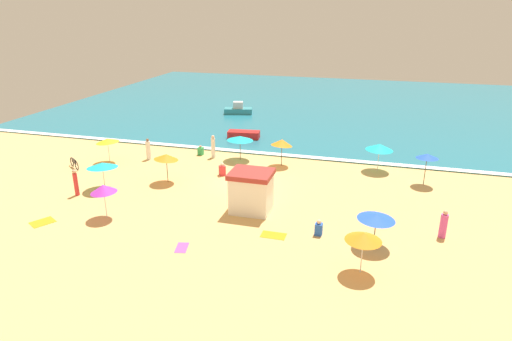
% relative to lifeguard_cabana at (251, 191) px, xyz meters
% --- Properties ---
extents(ground_plane, '(60.00, 60.00, 0.00)m').
position_rel_lifeguard_cabana_xyz_m(ground_plane, '(-1.75, 4.65, -1.30)').
color(ground_plane, '#E5B26B').
extents(ocean_water, '(60.00, 44.00, 0.10)m').
position_rel_lifeguard_cabana_xyz_m(ocean_water, '(-1.75, 32.65, -1.25)').
color(ocean_water, teal).
rests_on(ocean_water, ground_plane).
extents(wave_breaker_foam, '(57.00, 0.70, 0.01)m').
position_rel_lifeguard_cabana_xyz_m(wave_breaker_foam, '(-1.75, 10.95, -1.20)').
color(wave_breaker_foam, white).
rests_on(wave_breaker_foam, ocean_water).
extents(lifeguard_cabana, '(2.54, 2.21, 2.56)m').
position_rel_lifeguard_cabana_xyz_m(lifeguard_cabana, '(0.00, 0.00, 0.00)').
color(lifeguard_cabana, white).
rests_on(lifeguard_cabana, ground_plane).
extents(beach_umbrella_0, '(1.89, 1.87, 2.06)m').
position_rel_lifeguard_cabana_xyz_m(beach_umbrella_0, '(-13.59, 5.54, 0.52)').
color(beach_umbrella_0, silver).
rests_on(beach_umbrella_0, ground_plane).
extents(beach_umbrella_1, '(2.17, 2.16, 2.11)m').
position_rel_lifeguard_cabana_xyz_m(beach_umbrella_1, '(6.90, -5.08, 0.59)').
color(beach_umbrella_1, silver).
rests_on(beach_umbrella_1, ground_plane).
extents(beach_umbrella_2, '(3.06, 3.06, 2.05)m').
position_rel_lifeguard_cabana_xyz_m(beach_umbrella_2, '(-3.61, 9.05, 0.52)').
color(beach_umbrella_2, '#4C3823').
rests_on(beach_umbrella_2, ground_plane).
extents(beach_umbrella_3, '(1.80, 1.78, 2.14)m').
position_rel_lifeguard_cabana_xyz_m(beach_umbrella_3, '(-8.06, -3.27, 0.56)').
color(beach_umbrella_3, silver).
rests_on(beach_umbrella_3, ground_plane).
extents(beach_umbrella_4, '(2.17, 2.17, 1.89)m').
position_rel_lifeguard_cabana_xyz_m(beach_umbrella_4, '(7.42, -2.37, 0.39)').
color(beach_umbrella_4, '#4C3823').
rests_on(beach_umbrella_4, ground_plane).
extents(beach_umbrella_5, '(2.34, 2.35, 2.23)m').
position_rel_lifeguard_cabana_xyz_m(beach_umbrella_5, '(-0.04, 8.60, 0.58)').
color(beach_umbrella_5, '#4C3823').
rests_on(beach_umbrella_5, ground_plane).
extents(beach_umbrella_6, '(2.42, 2.41, 2.17)m').
position_rel_lifeguard_cabana_xyz_m(beach_umbrella_6, '(-7.13, 2.94, 0.58)').
color(beach_umbrella_6, '#4C3823').
rests_on(beach_umbrella_6, ground_plane).
extents(beach_umbrella_7, '(2.75, 2.74, 2.18)m').
position_rel_lifeguard_cabana_xyz_m(beach_umbrella_7, '(7.32, 9.47, 0.59)').
color(beach_umbrella_7, silver).
rests_on(beach_umbrella_7, ground_plane).
extents(beach_umbrella_8, '(2.83, 2.84, 1.99)m').
position_rel_lifeguard_cabana_xyz_m(beach_umbrella_8, '(-10.75, 0.59, 0.43)').
color(beach_umbrella_8, silver).
rests_on(beach_umbrella_8, ground_plane).
extents(beach_umbrella_9, '(1.83, 1.84, 2.30)m').
position_rel_lifeguard_cabana_xyz_m(beach_umbrella_9, '(10.55, 7.44, 0.81)').
color(beach_umbrella_9, '#4C3823').
rests_on(beach_umbrella_9, ground_plane).
extents(parked_bicycle, '(1.53, 1.09, 0.76)m').
position_rel_lifeguard_cabana_xyz_m(parked_bicycle, '(-15.50, 3.64, -0.92)').
color(parked_bicycle, black).
rests_on(parked_bicycle, ground_plane).
extents(beachgoer_0, '(0.46, 0.46, 1.93)m').
position_rel_lifeguard_cabana_xyz_m(beachgoer_0, '(-5.93, 8.95, -0.38)').
color(beachgoer_0, white).
rests_on(beachgoer_0, ground_plane).
extents(beachgoer_1, '(0.52, 0.52, 1.78)m').
position_rel_lifeguard_cabana_xyz_m(beachgoer_1, '(-10.89, 7.06, -0.48)').
color(beachgoer_1, white).
rests_on(beachgoer_1, ground_plane).
extents(beachgoer_2, '(0.45, 0.45, 0.85)m').
position_rel_lifeguard_cabana_xyz_m(beachgoer_2, '(-7.23, 9.32, -0.95)').
color(beachgoer_2, green).
rests_on(beachgoer_2, ground_plane).
extents(beachgoer_3, '(0.59, 0.59, 0.99)m').
position_rel_lifeguard_cabana_xyz_m(beachgoer_3, '(-3.81, 5.26, -0.88)').
color(beachgoer_3, red).
rests_on(beachgoer_3, ground_plane).
extents(beachgoer_4, '(0.41, 0.41, 0.93)m').
position_rel_lifeguard_cabana_xyz_m(beachgoer_4, '(4.44, -1.96, -0.90)').
color(beachgoer_4, blue).
rests_on(beachgoer_4, ground_plane).
extents(beachgoer_5, '(0.40, 0.40, 1.82)m').
position_rel_lifeguard_cabana_xyz_m(beachgoer_5, '(-11.88, -0.89, -0.39)').
color(beachgoer_5, red).
rests_on(beachgoer_5, ground_plane).
extents(beachgoer_6, '(0.56, 0.56, 1.61)m').
position_rel_lifeguard_cabana_xyz_m(beachgoer_6, '(10.98, -0.37, -0.56)').
color(beachgoer_6, '#D84CA5').
rests_on(beachgoer_6, ground_plane).
extents(beach_towel_0, '(0.83, 1.19, 0.01)m').
position_rel_lifeguard_cabana_xyz_m(beach_towel_0, '(-2.23, -5.32, -1.30)').
color(beach_towel_0, '#D84CA5').
rests_on(beach_towel_0, ground_plane).
extents(beach_towel_1, '(1.51, 1.61, 0.01)m').
position_rel_lifeguard_cabana_xyz_m(beach_towel_1, '(-11.32, -4.87, -1.30)').
color(beach_towel_1, orange).
rests_on(beach_towel_1, ground_plane).
extents(beach_towel_2, '(1.38, 0.81, 0.01)m').
position_rel_lifeguard_cabana_xyz_m(beach_towel_2, '(2.07, -2.72, -1.30)').
color(beach_towel_2, orange).
rests_on(beach_towel_2, ground_plane).
extents(small_boat_0, '(3.44, 2.14, 1.40)m').
position_rel_lifeguard_cabana_xyz_m(small_boat_0, '(-8.78, 24.43, -0.75)').
color(small_boat_0, teal).
rests_on(small_boat_0, ocean_water).
extents(small_boat_1, '(3.10, 1.54, 0.67)m').
position_rel_lifeguard_cabana_xyz_m(small_boat_1, '(-5.13, 14.87, -0.87)').
color(small_boat_1, red).
rests_on(small_boat_1, ocean_water).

